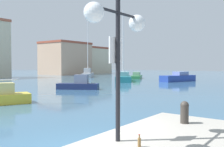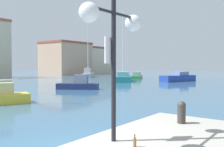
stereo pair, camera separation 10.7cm
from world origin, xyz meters
TOP-DOWN VIEW (x-y plane):
  - water at (15.00, 20.00)m, footprint 160.00×160.00m
  - lamppost at (-0.54, -1.46)m, footprint 1.93×0.39m
  - bottle at (-0.61, -2.04)m, footprint 0.07×0.07m
  - mooring_bollard at (1.91, -1.99)m, footprint 0.24×0.24m
  - motorboat_green_behind_lamppost at (33.97, 19.28)m, footprint 5.80×3.98m
  - motorboat_blue_far_right at (30.99, 10.19)m, footprint 6.22×3.64m
  - sailboat_grey_distant_east at (32.31, 29.63)m, footprint 6.67×5.60m
  - motorboat_navy_outer_mooring at (13.44, 13.52)m, footprint 3.13×4.22m
  - sailboat_teal_far_left at (25.97, 16.70)m, footprint 6.64×5.57m
  - harbor_office at (38.73, 43.11)m, footprint 10.61×8.85m
  - waterfront_apartments at (47.98, 44.94)m, footprint 13.33×9.09m

SIDE VIEW (x-z plane):
  - water at x=15.00m, z-range 0.00..0.00m
  - motorboat_green_behind_lamppost at x=33.97m, z-range -0.19..0.98m
  - motorboat_navy_outer_mooring at x=13.44m, z-range -0.26..1.22m
  - motorboat_blue_far_right at x=30.99m, z-range -0.17..1.28m
  - sailboat_teal_far_left at x=25.97m, z-range -4.68..5.86m
  - sailboat_grey_distant_east at x=32.31m, z-range -5.00..6.33m
  - bottle at x=-0.61m, z-range 0.84..1.10m
  - mooring_bollard at x=1.91m, z-range 0.89..1.52m
  - lamppost at x=-0.54m, z-range 1.40..5.27m
  - waterfront_apartments at x=47.98m, z-range 0.01..7.49m
  - harbor_office at x=38.73m, z-range 0.01..8.11m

